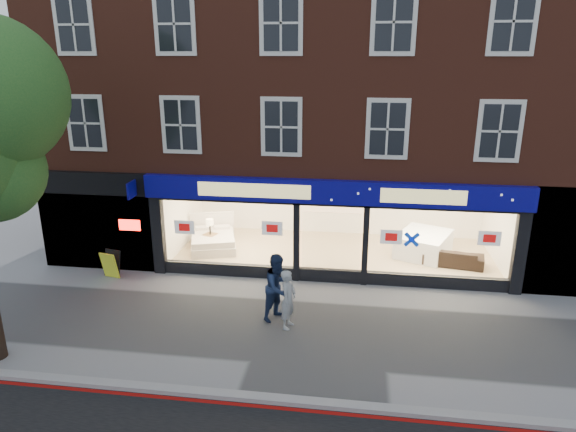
% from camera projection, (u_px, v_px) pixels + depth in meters
% --- Properties ---
extents(ground, '(120.00, 120.00, 0.00)m').
position_uv_depth(ground, '(322.00, 332.00, 13.18)').
color(ground, gray).
rests_on(ground, ground).
extents(kerb_line, '(60.00, 0.10, 0.01)m').
position_uv_depth(kerb_line, '(310.00, 411.00, 10.25)').
color(kerb_line, '#8C0A07').
rests_on(kerb_line, ground).
extents(kerb_stone, '(60.00, 0.25, 0.12)m').
position_uv_depth(kerb_stone, '(311.00, 403.00, 10.42)').
color(kerb_stone, gray).
rests_on(kerb_stone, ground).
extents(showroom_floor, '(11.00, 4.50, 0.10)m').
position_uv_depth(showroom_floor, '(333.00, 254.00, 18.11)').
color(showroom_floor, tan).
rests_on(showroom_floor, ground).
extents(building, '(19.00, 8.26, 10.30)m').
position_uv_depth(building, '(341.00, 57.00, 17.68)').
color(building, brown).
rests_on(building, ground).
extents(display_bed, '(2.06, 2.30, 1.08)m').
position_uv_depth(display_bed, '(213.00, 240.00, 18.47)').
color(display_bed, beige).
rests_on(display_bed, showroom_floor).
extents(bedside_table, '(0.58, 0.58, 0.55)m').
position_uv_depth(bedside_table, '(211.00, 241.00, 18.39)').
color(bedside_table, brown).
rests_on(bedside_table, showroom_floor).
extents(mattress_stack, '(2.21, 2.42, 0.78)m').
position_uv_depth(mattress_stack, '(423.00, 244.00, 17.84)').
color(mattress_stack, white).
rests_on(mattress_stack, showroom_floor).
extents(sofa, '(2.05, 1.10, 0.57)m').
position_uv_depth(sofa, '(453.00, 257.00, 16.97)').
color(sofa, black).
rests_on(sofa, showroom_floor).
extents(a_board, '(0.64, 0.49, 0.88)m').
position_uv_depth(a_board, '(111.00, 264.00, 16.24)').
color(a_board, yellow).
rests_on(a_board, ground).
extents(pedestrian_grey, '(0.50, 0.65, 1.59)m').
position_uv_depth(pedestrian_grey, '(288.00, 299.00, 13.18)').
color(pedestrian_grey, '#999CA0').
rests_on(pedestrian_grey, ground).
extents(pedestrian_blue, '(1.08, 1.13, 1.84)m').
position_uv_depth(pedestrian_blue, '(278.00, 287.00, 13.59)').
color(pedestrian_blue, '#192647').
rests_on(pedestrian_blue, ground).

